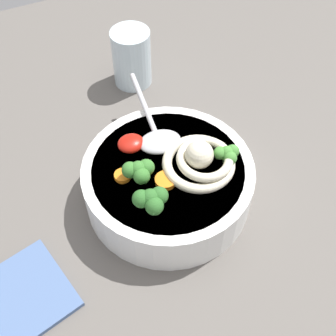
{
  "coord_description": "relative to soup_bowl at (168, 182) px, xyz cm",
  "views": [
    {
      "loc": [
        -16.37,
        -37.1,
        58.79
      ],
      "look_at": [
        -0.69,
        -3.07,
        10.87
      ],
      "focal_mm": 47.72,
      "sensor_mm": 36.0,
      "label": 1
    }
  ],
  "objects": [
    {
      "name": "broccoli_floret_far",
      "position": [
        7.71,
        -2.42,
        5.09
      ],
      "size": [
        3.6,
        3.1,
        2.85
      ],
      "color": "#7A9E60",
      "rests_on": "soup_bowl"
    },
    {
      "name": "drinking_glass",
      "position": [
        5.04,
        26.17,
        1.64
      ],
      "size": [
        6.82,
        6.82,
        10.35
      ],
      "primitive_type": "cylinder",
      "color": "silver",
      "rests_on": "table_slab"
    },
    {
      "name": "broccoli_floret_left",
      "position": [
        -4.68,
        -5.26,
        5.57
      ],
      "size": [
        4.57,
        3.93,
        3.61
      ],
      "color": "#7A9E60",
      "rests_on": "soup_bowl"
    },
    {
      "name": "chili_sauce_dollop",
      "position": [
        -3.17,
        5.55,
        4.16
      ],
      "size": [
        3.8,
        3.42,
        1.71
      ],
      "primitive_type": "ellipsoid",
      "color": "#B2190F",
      "rests_on": "soup_bowl"
    },
    {
      "name": "noodle_pile",
      "position": [
        4.08,
        -1.57,
        4.68
      ],
      "size": [
        10.97,
        10.75,
        4.41
      ],
      "color": "beige",
      "rests_on": "soup_bowl"
    },
    {
      "name": "folded_napkin",
      "position": [
        -24.22,
        -6.68,
        -3.14
      ],
      "size": [
        15.64,
        14.2,
        0.8
      ],
      "primitive_type": "cube",
      "rotation": [
        0.0,
        0.0,
        0.24
      ],
      "color": "#4C6693",
      "rests_on": "table_slab"
    },
    {
      "name": "table_slab",
      "position": [
        0.69,
        3.07,
        -5.55
      ],
      "size": [
        111.71,
        111.71,
        4.03
      ],
      "primitive_type": "cube",
      "color": "#5B5651",
      "rests_on": "ground"
    },
    {
      "name": "carrot_slice_front",
      "position": [
        -1.29,
        -2.04,
        3.69
      ],
      "size": [
        2.89,
        2.89,
        0.76
      ],
      "primitive_type": "cylinder",
      "color": "orange",
      "rests_on": "soup_bowl"
    },
    {
      "name": "soup_spoon",
      "position": [
        0.71,
        5.52,
        4.11
      ],
      "size": [
        6.51,
        17.49,
        1.6
      ],
      "rotation": [
        0.0,
        0.0,
        1.44
      ],
      "color": "#B7B7BC",
      "rests_on": "soup_bowl"
    },
    {
      "name": "broccoli_floret_right",
      "position": [
        -4.31,
        -0.38,
        5.46
      ],
      "size": [
        4.34,
        3.73,
        3.43
      ],
      "color": "#7A9E60",
      "rests_on": "soup_bowl"
    },
    {
      "name": "soup_bowl",
      "position": [
        0.0,
        0.0,
        0.0
      ],
      "size": [
        23.89,
        23.89,
        6.84
      ],
      "color": "white",
      "rests_on": "table_slab"
    },
    {
      "name": "carrot_slice_beside_chili",
      "position": [
        -6.18,
        1.11,
        3.63
      ],
      "size": [
        2.27,
        2.27,
        0.64
      ],
      "primitive_type": "cylinder",
      "color": "orange",
      "rests_on": "soup_bowl"
    }
  ]
}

